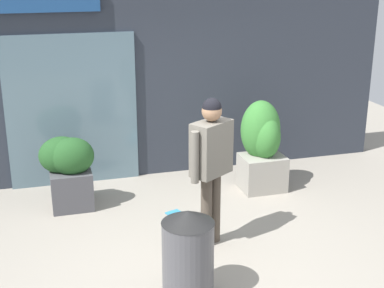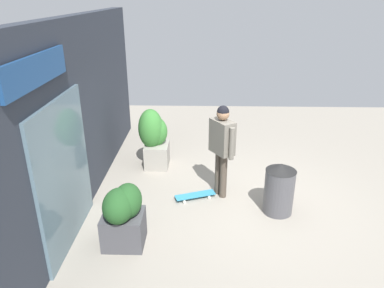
# 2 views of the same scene
# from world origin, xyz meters

# --- Properties ---
(ground_plane) EXTENTS (12.00, 12.00, 0.00)m
(ground_plane) POSITION_xyz_m (0.00, 0.00, 0.00)
(ground_plane) COLOR gray
(building_facade) EXTENTS (7.51, 0.31, 3.23)m
(building_facade) POSITION_xyz_m (-0.06, 2.81, 1.60)
(building_facade) COLOR #2D333D
(building_facade) RESTS_ON ground_plane
(skateboarder) EXTENTS (0.57, 0.48, 1.77)m
(skateboarder) POSITION_xyz_m (0.16, 0.31, 1.10)
(skateboarder) COLOR #4C4238
(skateboarder) RESTS_ON ground_plane
(skateboard) EXTENTS (0.44, 0.78, 0.08)m
(skateboard) POSITION_xyz_m (0.01, 0.78, 0.06)
(skateboard) COLOR teal
(skateboard) RESTS_ON ground_plane
(planter_box_left) EXTENTS (0.72, 0.61, 0.99)m
(planter_box_left) POSITION_xyz_m (-1.35, 1.82, 0.55)
(planter_box_left) COLOR #47474C
(planter_box_left) RESTS_ON ground_plane
(planter_box_right) EXTENTS (0.62, 0.63, 1.31)m
(planter_box_right) POSITION_xyz_m (1.39, 1.71, 0.69)
(planter_box_right) COLOR gray
(planter_box_right) RESTS_ON ground_plane
(trash_bin) EXTENTS (0.52, 0.52, 0.93)m
(trash_bin) POSITION_xyz_m (-0.39, -0.67, 0.47)
(trash_bin) COLOR #4C4C51
(trash_bin) RESTS_ON ground_plane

